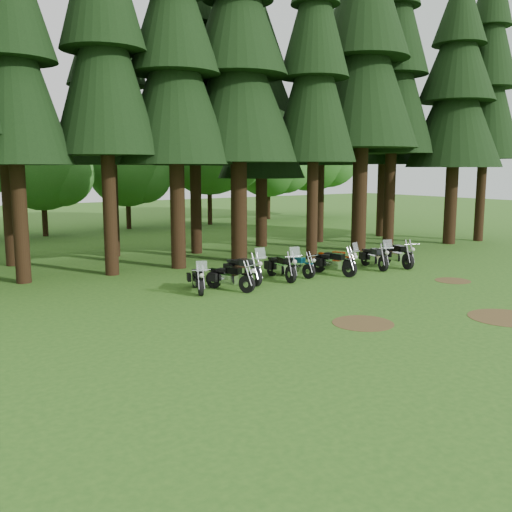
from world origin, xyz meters
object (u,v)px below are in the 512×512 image
object	(u,v)px
motorcycle_4	(295,266)
motorcycle_6	(336,260)
motorcycle_0	(198,280)
motorcycle_8	(397,255)
motorcycle_2	(243,270)
motorcycle_7	(374,258)
motorcycle_3	(281,267)
motorcycle_1	(230,278)
motorcycle_5	(334,264)

from	to	relation	value
motorcycle_4	motorcycle_6	distance (m)	2.45
motorcycle_4	motorcycle_6	world-z (taller)	motorcycle_6
motorcycle_0	motorcycle_6	xyz separation A→B (m)	(7.24, 0.54, 0.00)
motorcycle_0	motorcycle_8	world-z (taller)	motorcycle_0
motorcycle_2	motorcycle_7	xyz separation A→B (m)	(6.64, -0.62, -0.03)
motorcycle_2	motorcycle_3	world-z (taller)	motorcycle_2
motorcycle_3	motorcycle_1	bearing A→B (deg)	-159.71
motorcycle_0	motorcycle_3	distance (m)	3.90
motorcycle_1	motorcycle_5	xyz separation A→B (m)	(5.28, 0.18, 0.02)
motorcycle_6	motorcycle_8	size ratio (longest dim) A/B	0.85
motorcycle_6	motorcycle_2	bearing A→B (deg)	165.60
motorcycle_6	motorcycle_8	bearing A→B (deg)	-33.57
motorcycle_4	motorcycle_7	size ratio (longest dim) A/B	0.89
motorcycle_3	motorcycle_4	size ratio (longest dim) A/B	1.17
motorcycle_6	motorcycle_7	world-z (taller)	motorcycle_7
motorcycle_0	motorcycle_3	bearing A→B (deg)	21.52
motorcycle_2	motorcycle_8	distance (m)	7.94
motorcycle_2	motorcycle_7	distance (m)	6.67
motorcycle_5	motorcycle_7	distance (m)	2.52
motorcycle_0	motorcycle_2	xyz separation A→B (m)	(2.25, 0.41, 0.08)
motorcycle_1	motorcycle_3	bearing A→B (deg)	-9.89
motorcycle_2	motorcycle_5	world-z (taller)	motorcycle_2
motorcycle_3	motorcycle_6	bearing A→B (deg)	15.55
motorcycle_3	motorcycle_4	world-z (taller)	motorcycle_3
motorcycle_1	motorcycle_5	distance (m)	5.28
motorcycle_7	motorcycle_8	size ratio (longest dim) A/B	0.94
motorcycle_4	motorcycle_5	world-z (taller)	motorcycle_5
motorcycle_0	motorcycle_7	size ratio (longest dim) A/B	0.89
motorcycle_2	motorcycle_7	world-z (taller)	motorcycle_2
motorcycle_8	motorcycle_6	bearing A→B (deg)	175.70
motorcycle_0	motorcycle_4	xyz separation A→B (m)	(4.80, 0.33, -0.01)
motorcycle_8	motorcycle_2	bearing A→B (deg)	-172.38
motorcycle_3	motorcycle_5	world-z (taller)	motorcycle_3
motorcycle_2	motorcycle_0	bearing A→B (deg)	-171.47
motorcycle_3	motorcycle_5	xyz separation A→B (m)	(2.47, -0.42, -0.02)
motorcycle_4	motorcycle_6	size ratio (longest dim) A/B	0.98
motorcycle_5	motorcycle_8	xyz separation A→B (m)	(3.78, -0.08, 0.03)
motorcycle_2	motorcycle_3	size ratio (longest dim) A/B	1.03
motorcycle_0	motorcycle_7	xyz separation A→B (m)	(8.89, -0.21, 0.05)
motorcycle_4	motorcycle_5	size ratio (longest dim) A/B	0.89
motorcycle_1	motorcycle_6	bearing A→B (deg)	-12.45
motorcycle_1	motorcycle_3	distance (m)	2.87
motorcycle_1	motorcycle_6	size ratio (longest dim) A/B	1.01
motorcycle_4	motorcycle_7	world-z (taller)	motorcycle_7
motorcycle_5	motorcycle_8	size ratio (longest dim) A/B	0.94
motorcycle_0	motorcycle_4	bearing A→B (deg)	23.74
motorcycle_3	motorcycle_8	bearing A→B (deg)	3.74
motorcycle_7	motorcycle_0	bearing A→B (deg)	-165.21
motorcycle_2	motorcycle_6	world-z (taller)	motorcycle_2
motorcycle_5	motorcycle_3	bearing A→B (deg)	159.31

